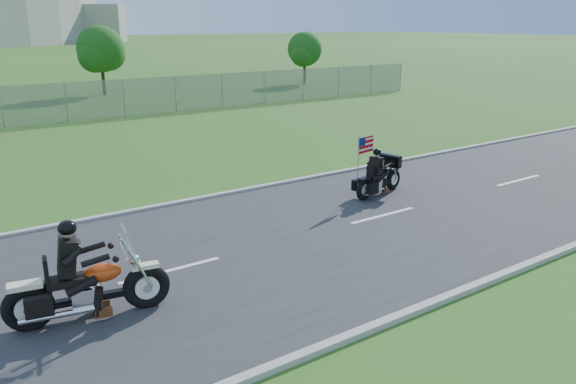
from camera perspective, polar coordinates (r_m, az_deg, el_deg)
ground at (r=12.73m, az=-3.50°, el=-5.96°), size 420.00×420.00×0.00m
road at (r=12.72m, az=-3.50°, el=-5.88°), size 120.00×8.00×0.04m
curb_north at (r=16.11m, az=-11.02°, el=-1.09°), size 120.00×0.18×0.12m
curb_south at (r=9.82m, az=9.23°, el=-13.21°), size 120.00×0.18×0.12m
tree_fence_near at (r=41.92m, az=-18.45°, el=13.39°), size 3.52×3.28×4.75m
tree_fence_far at (r=47.37m, az=1.72°, el=14.13°), size 3.08×2.87×4.20m
motorcycle_lead at (r=10.28m, az=-19.83°, el=-9.25°), size 2.76×1.00×1.87m
motorcycle_follow at (r=16.74m, az=9.23°, el=1.31°), size 2.13×0.89×1.80m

